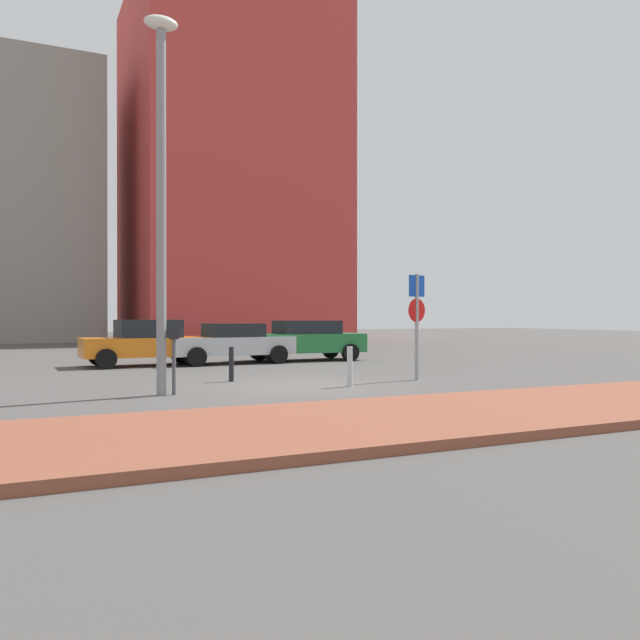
# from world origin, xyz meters

# --- Properties ---
(ground_plane) EXTENTS (120.00, 120.00, 0.00)m
(ground_plane) POSITION_xyz_m (0.00, 0.00, 0.00)
(ground_plane) COLOR #4C4947
(sidewalk_brick) EXTENTS (40.00, 3.86, 0.14)m
(sidewalk_brick) POSITION_xyz_m (0.00, -5.47, 0.07)
(sidewalk_brick) COLOR brown
(sidewalk_brick) RESTS_ON ground
(parked_car_orange) EXTENTS (4.09, 2.03, 1.53)m
(parked_car_orange) POSITION_xyz_m (-2.14, 7.82, 0.79)
(parked_car_orange) COLOR orange
(parked_car_orange) RESTS_ON ground
(parked_car_silver) EXTENTS (4.34, 2.10, 1.40)m
(parked_car_silver) POSITION_xyz_m (0.72, 7.66, 0.73)
(parked_car_silver) COLOR #B7BABF
(parked_car_silver) RESTS_ON ground
(parked_car_green) EXTENTS (4.45, 2.22, 1.49)m
(parked_car_green) POSITION_xyz_m (3.64, 7.90, 0.78)
(parked_car_green) COLOR #237238
(parked_car_green) RESTS_ON ground
(parking_sign_post) EXTENTS (0.59, 0.17, 2.72)m
(parking_sign_post) POSITION_xyz_m (3.31, 0.01, 1.71)
(parking_sign_post) COLOR gray
(parking_sign_post) RESTS_ON ground
(parking_meter) EXTENTS (0.18, 0.14, 1.44)m
(parking_meter) POSITION_xyz_m (-3.02, -0.47, 0.93)
(parking_meter) COLOR #4C4C51
(parking_meter) RESTS_ON ground
(street_lamp) EXTENTS (0.70, 0.36, 7.84)m
(street_lamp) POSITION_xyz_m (-3.27, -0.41, 4.56)
(street_lamp) COLOR gray
(street_lamp) RESTS_ON ground
(traffic_bollard_near) EXTENTS (0.13, 0.13, 0.87)m
(traffic_bollard_near) POSITION_xyz_m (-1.12, 1.67, 0.44)
(traffic_bollard_near) COLOR black
(traffic_bollard_near) RESTS_ON ground
(traffic_bollard_mid) EXTENTS (0.13, 0.13, 0.93)m
(traffic_bollard_mid) POSITION_xyz_m (1.01, -0.65, 0.47)
(traffic_bollard_mid) COLOR #B7B7BC
(traffic_bollard_mid) RESTS_ON ground
(building_colorful_midrise) EXTENTS (14.10, 14.37, 25.41)m
(building_colorful_midrise) POSITION_xyz_m (8.14, 32.18, 12.70)
(building_colorful_midrise) COLOR #BF3833
(building_colorful_midrise) RESTS_ON ground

